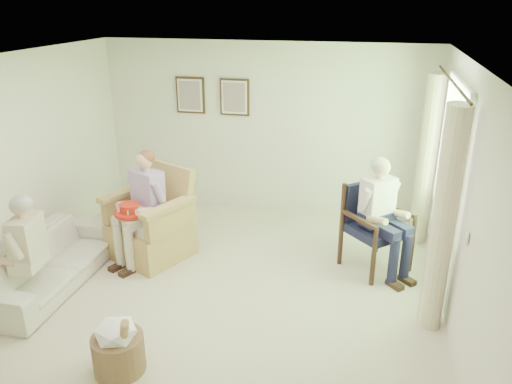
{
  "coord_description": "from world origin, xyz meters",
  "views": [
    {
      "loc": [
        1.57,
        -4.46,
        3.19
      ],
      "look_at": [
        0.33,
        0.82,
        1.05
      ],
      "focal_mm": 35.0,
      "sensor_mm": 36.0,
      "label": 1
    }
  ],
  "objects_px": {
    "wicker_armchair": "(152,229)",
    "person_dark": "(379,208)",
    "wood_armchair": "(378,222)",
    "red_hat": "(130,210)",
    "sofa": "(50,262)",
    "person_sofa": "(22,246)",
    "person_wicker": "(144,200)",
    "hatbox": "(118,346)"
  },
  "relations": [
    {
      "from": "person_wicker",
      "to": "person_sofa",
      "type": "xyz_separation_m",
      "value": [
        -0.86,
        -1.2,
        -0.13
      ]
    },
    {
      "from": "sofa",
      "to": "red_hat",
      "type": "bearing_deg",
      "value": -49.9
    },
    {
      "from": "wicker_armchair",
      "to": "person_dark",
      "type": "distance_m",
      "value": 2.89
    },
    {
      "from": "sofa",
      "to": "wicker_armchair",
      "type": "bearing_deg",
      "value": -41.72
    },
    {
      "from": "person_dark",
      "to": "person_sofa",
      "type": "xyz_separation_m",
      "value": [
        -3.7,
        -1.59,
        -0.13
      ]
    },
    {
      "from": "person_dark",
      "to": "red_hat",
      "type": "distance_m",
      "value": 3.01
    },
    {
      "from": "wood_armchair",
      "to": "wicker_armchair",
      "type": "bearing_deg",
      "value": 144.11
    },
    {
      "from": "wicker_armchair",
      "to": "wood_armchair",
      "type": "xyz_separation_m",
      "value": [
        2.85,
        0.41,
        0.21
      ]
    },
    {
      "from": "sofa",
      "to": "person_dark",
      "type": "height_order",
      "value": "person_dark"
    },
    {
      "from": "wood_armchair",
      "to": "red_hat",
      "type": "xyz_separation_m",
      "value": [
        -2.95,
        -0.74,
        0.18
      ]
    },
    {
      "from": "person_wicker",
      "to": "hatbox",
      "type": "distance_m",
      "value": 2.14
    },
    {
      "from": "wood_armchair",
      "to": "person_dark",
      "type": "xyz_separation_m",
      "value": [
        0.0,
        -0.17,
        0.26
      ]
    },
    {
      "from": "person_wicker",
      "to": "person_dark",
      "type": "relative_size",
      "value": 1.0
    },
    {
      "from": "person_wicker",
      "to": "red_hat",
      "type": "bearing_deg",
      "value": -96.81
    },
    {
      "from": "sofa",
      "to": "wood_armchair",
      "type": "bearing_deg",
      "value": -69.66
    },
    {
      "from": "person_wicker",
      "to": "red_hat",
      "type": "height_order",
      "value": "person_wicker"
    },
    {
      "from": "person_sofa",
      "to": "hatbox",
      "type": "bearing_deg",
      "value": 53.95
    },
    {
      "from": "sofa",
      "to": "hatbox",
      "type": "bearing_deg",
      "value": -128.06
    },
    {
      "from": "wicker_armchair",
      "to": "person_dark",
      "type": "height_order",
      "value": "person_dark"
    },
    {
      "from": "sofa",
      "to": "person_sofa",
      "type": "xyz_separation_m",
      "value": [
        -0.0,
        -0.39,
        0.42
      ]
    },
    {
      "from": "person_dark",
      "to": "red_hat",
      "type": "xyz_separation_m",
      "value": [
        -2.95,
        -0.57,
        -0.08
      ]
    },
    {
      "from": "sofa",
      "to": "hatbox",
      "type": "height_order",
      "value": "hatbox"
    },
    {
      "from": "wicker_armchair",
      "to": "hatbox",
      "type": "xyz_separation_m",
      "value": [
        0.62,
        -2.12,
        -0.1
      ]
    },
    {
      "from": "wicker_armchair",
      "to": "red_hat",
      "type": "distance_m",
      "value": 0.52
    },
    {
      "from": "wood_armchair",
      "to": "person_dark",
      "type": "height_order",
      "value": "person_dark"
    },
    {
      "from": "sofa",
      "to": "person_wicker",
      "type": "xyz_separation_m",
      "value": [
        0.86,
        0.81,
        0.55
      ]
    },
    {
      "from": "person_dark",
      "to": "wood_armchair",
      "type": "bearing_deg",
      "value": 45.9
    },
    {
      "from": "sofa",
      "to": "person_dark",
      "type": "xyz_separation_m",
      "value": [
        3.7,
        1.2,
        0.55
      ]
    },
    {
      "from": "wicker_armchair",
      "to": "sofa",
      "type": "bearing_deg",
      "value": -107.33
    },
    {
      "from": "person_sofa",
      "to": "hatbox",
      "type": "relative_size",
      "value": 1.82
    },
    {
      "from": "wood_armchair",
      "to": "person_wicker",
      "type": "height_order",
      "value": "person_wicker"
    },
    {
      "from": "person_dark",
      "to": "hatbox",
      "type": "height_order",
      "value": "person_dark"
    },
    {
      "from": "person_sofa",
      "to": "sofa",
      "type": "bearing_deg",
      "value": 171.28
    },
    {
      "from": "wicker_armchair",
      "to": "person_sofa",
      "type": "distance_m",
      "value": 1.64
    },
    {
      "from": "wicker_armchair",
      "to": "red_hat",
      "type": "xyz_separation_m",
      "value": [
        -0.11,
        -0.33,
        0.39
      ]
    },
    {
      "from": "person_wicker",
      "to": "person_sofa",
      "type": "bearing_deg",
      "value": -101.11
    },
    {
      "from": "wicker_armchair",
      "to": "person_sofa",
      "type": "height_order",
      "value": "person_sofa"
    },
    {
      "from": "wood_armchair",
      "to": "sofa",
      "type": "relative_size",
      "value": 0.53
    },
    {
      "from": "person_wicker",
      "to": "hatbox",
      "type": "xyz_separation_m",
      "value": [
        0.62,
        -1.97,
        -0.57
      ]
    },
    {
      "from": "wood_armchair",
      "to": "sofa",
      "type": "xyz_separation_m",
      "value": [
        -3.7,
        -1.37,
        -0.29
      ]
    },
    {
      "from": "person_wicker",
      "to": "hatbox",
      "type": "bearing_deg",
      "value": -48.1
    },
    {
      "from": "person_wicker",
      "to": "person_sofa",
      "type": "relative_size",
      "value": 1.13
    }
  ]
}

